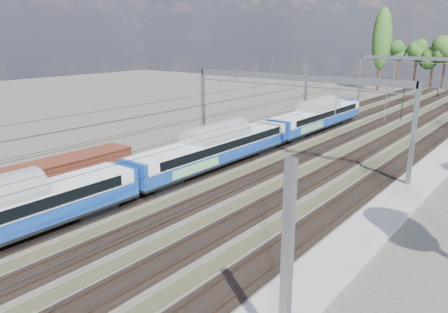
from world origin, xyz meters
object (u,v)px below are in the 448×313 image
Objects in this scene: emu_train at (214,144)px; freight_boxcar at (59,177)px; signal_near at (403,97)px; worker at (438,93)px.

emu_train is 14.24m from freight_boxcar.
worker is at bearing 113.49° from signal_near.
freight_boxcar is at bearing -108.45° from emu_train.
worker is (8.80, 83.99, -1.15)m from freight_boxcar.
signal_near is (6.24, 38.01, 0.96)m from emu_train.
worker is 0.29× the size of signal_near.
emu_train reaches higher than freight_boxcar.
freight_boxcar is 2.20× the size of signal_near.
signal_near reaches higher than freight_boxcar.
worker is (4.29, 70.49, -1.83)m from emu_train.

